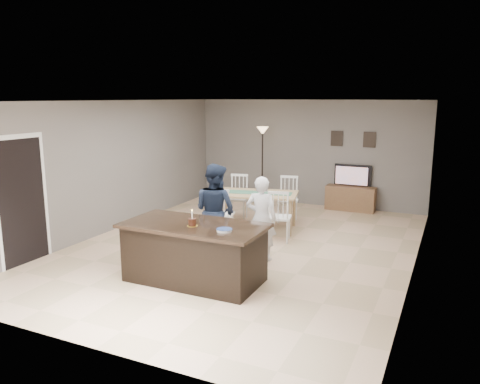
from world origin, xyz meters
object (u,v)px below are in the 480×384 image
at_px(kitchen_island, 194,252).
at_px(floor_lamp, 262,145).
at_px(television, 352,176).
at_px(tv_console, 350,198).
at_px(birthday_cake, 192,222).
at_px(plate_stack, 224,230).
at_px(woman, 261,219).
at_px(man, 215,211).
at_px(dining_table, 257,199).

relative_size(kitchen_island, floor_lamp, 1.06).
bearing_deg(television, tv_console, 90.00).
xyz_separation_m(kitchen_island, birthday_cake, (0.04, -0.11, 0.50)).
relative_size(kitchen_island, plate_stack, 9.50).
bearing_deg(kitchen_island, woman, 67.17).
bearing_deg(plate_stack, woman, 91.44).
distance_m(kitchen_island, man, 1.22).
relative_size(tv_console, television, 1.31).
distance_m(woman, birthday_cake, 1.53).
relative_size(man, dining_table, 0.76).
relative_size(tv_console, birthday_cake, 4.85).
distance_m(woman, man, 0.82).
height_order(television, man, man).
xyz_separation_m(woman, birthday_cake, (-0.52, -1.42, 0.23)).
bearing_deg(man, television, -93.09).
bearing_deg(floor_lamp, man, -79.07).
bearing_deg(television, kitchen_island, 77.99).
relative_size(kitchen_island, birthday_cake, 8.68).
relative_size(man, birthday_cake, 6.68).
xyz_separation_m(man, plate_stack, (0.83, -1.29, 0.09)).
distance_m(man, plate_stack, 1.53).
xyz_separation_m(man, birthday_cake, (0.27, -1.24, 0.13)).
height_order(television, plate_stack, television).
bearing_deg(floor_lamp, dining_table, -70.55).
distance_m(television, birthday_cake, 5.86).
distance_m(tv_console, man, 4.70).
relative_size(television, plate_stack, 4.04).
bearing_deg(man, tv_console, -93.35).
height_order(woman, floor_lamp, floor_lamp).
height_order(woman, birthday_cake, woman).
bearing_deg(woman, floor_lamp, -76.26).
bearing_deg(kitchen_island, television, 77.99).
bearing_deg(television, woman, 81.50).
bearing_deg(tv_console, birthday_cake, -101.60).
xyz_separation_m(television, man, (-1.44, -4.51, -0.04)).
relative_size(kitchen_island, tv_console, 1.79).
bearing_deg(floor_lamp, kitchen_island, -78.86).
bearing_deg(birthday_cake, man, 102.46).
height_order(man, dining_table, man).
bearing_deg(plate_stack, birthday_cake, 174.67).
distance_m(kitchen_island, tv_console, 5.70).
bearing_deg(plate_stack, floor_lamp, 106.74).
height_order(kitchen_island, plate_stack, plate_stack).
relative_size(birthday_cake, floor_lamp, 0.12).
bearing_deg(floor_lamp, television, 10.41).
height_order(kitchen_island, tv_console, kitchen_island).
bearing_deg(tv_console, man, -107.95).
bearing_deg(dining_table, kitchen_island, -97.91).
distance_m(dining_table, floor_lamp, 2.50).
bearing_deg(television, man, 72.31).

